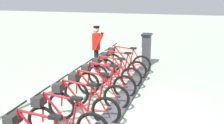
# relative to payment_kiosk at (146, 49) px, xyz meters

# --- Properties ---
(ground_plane) EXTENTS (60.00, 60.00, 0.00)m
(ground_plane) POSITION_rel_payment_kiosk_xyz_m (-0.05, 4.48, -0.67)
(ground_plane) COLOR #A3B29B
(dock_rail_base) EXTENTS (0.44, 7.95, 0.10)m
(dock_rail_base) POSITION_rel_payment_kiosk_xyz_m (-0.05, 4.48, -0.62)
(dock_rail_base) COLOR #47474C
(dock_rail_base) RESTS_ON ground
(payment_kiosk) EXTENTS (0.36, 0.52, 1.28)m
(payment_kiosk) POSITION_rel_payment_kiosk_xyz_m (0.00, 0.00, 0.00)
(payment_kiosk) COLOR #38383D
(payment_kiosk) RESTS_ON ground
(bike_docked_0) EXTENTS (1.72, 0.54, 1.02)m
(bike_docked_0) POSITION_rel_payment_kiosk_xyz_m (0.57, 1.10, -0.24)
(bike_docked_0) COLOR black
(bike_docked_0) RESTS_ON ground
(bike_docked_1) EXTENTS (1.72, 0.54, 1.02)m
(bike_docked_1) POSITION_rel_payment_kiosk_xyz_m (0.57, 1.90, -0.24)
(bike_docked_1) COLOR black
(bike_docked_1) RESTS_ON ground
(bike_docked_2) EXTENTS (1.72, 0.54, 1.02)m
(bike_docked_2) POSITION_rel_payment_kiosk_xyz_m (0.57, 2.69, -0.24)
(bike_docked_2) COLOR black
(bike_docked_2) RESTS_ON ground
(bike_docked_3) EXTENTS (1.72, 0.54, 1.02)m
(bike_docked_3) POSITION_rel_payment_kiosk_xyz_m (0.57, 3.49, -0.24)
(bike_docked_3) COLOR black
(bike_docked_3) RESTS_ON ground
(bike_docked_4) EXTENTS (1.72, 0.54, 1.02)m
(bike_docked_4) POSITION_rel_payment_kiosk_xyz_m (0.57, 4.28, -0.24)
(bike_docked_4) COLOR black
(bike_docked_4) RESTS_ON ground
(bike_docked_5) EXTENTS (1.72, 0.54, 1.02)m
(bike_docked_5) POSITION_rel_payment_kiosk_xyz_m (0.57, 5.08, -0.24)
(bike_docked_5) COLOR black
(bike_docked_5) RESTS_ON ground
(bike_docked_6) EXTENTS (1.72, 0.54, 1.02)m
(bike_docked_6) POSITION_rel_payment_kiosk_xyz_m (0.57, 5.87, -0.24)
(bike_docked_6) COLOR black
(bike_docked_6) RESTS_ON ground
(worker_near_rack) EXTENTS (0.53, 0.69, 1.66)m
(worker_near_rack) POSITION_rel_payment_kiosk_xyz_m (1.60, 1.25, 0.24)
(worker_near_rack) COLOR white
(worker_near_rack) RESTS_ON ground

